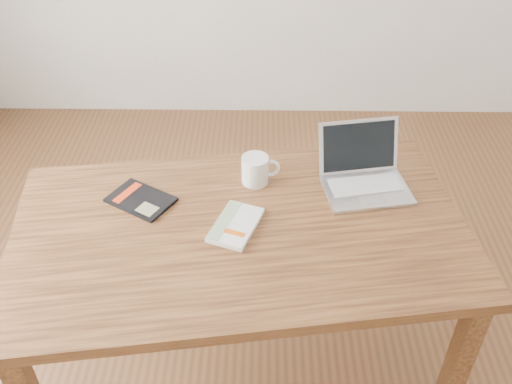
{
  "coord_description": "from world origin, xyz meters",
  "views": [
    {
      "loc": [
        -0.1,
        -1.41,
        2.0
      ],
      "look_at": [
        -0.12,
        0.03,
        0.85
      ],
      "focal_mm": 40.0,
      "sensor_mm": 36.0,
      "label": 1
    }
  ],
  "objects_px": {
    "desk": "(241,247)",
    "black_guidebook": "(141,200)",
    "white_guidebook": "(236,225)",
    "laptop": "(364,174)",
    "coffee_mug": "(256,169)"
  },
  "relations": [
    {
      "from": "desk",
      "to": "white_guidebook",
      "type": "distance_m",
      "value": 0.1
    },
    {
      "from": "coffee_mug",
      "to": "desk",
      "type": "bearing_deg",
      "value": -111.04
    },
    {
      "from": "desk",
      "to": "laptop",
      "type": "distance_m",
      "value": 0.51
    },
    {
      "from": "coffee_mug",
      "to": "laptop",
      "type": "bearing_deg",
      "value": -11.53
    },
    {
      "from": "black_guidebook",
      "to": "coffee_mug",
      "type": "xyz_separation_m",
      "value": [
        0.4,
        0.12,
        0.05
      ]
    },
    {
      "from": "white_guidebook",
      "to": "coffee_mug",
      "type": "xyz_separation_m",
      "value": [
        0.06,
        0.25,
        0.04
      ]
    },
    {
      "from": "white_guidebook",
      "to": "laptop",
      "type": "distance_m",
      "value": 0.51
    },
    {
      "from": "white_guidebook",
      "to": "black_guidebook",
      "type": "xyz_separation_m",
      "value": [
        -0.33,
        0.13,
        -0.0
      ]
    },
    {
      "from": "white_guidebook",
      "to": "laptop",
      "type": "bearing_deg",
      "value": 48.09
    },
    {
      "from": "desk",
      "to": "laptop",
      "type": "xyz_separation_m",
      "value": [
        0.43,
        0.24,
        0.13
      ]
    },
    {
      "from": "desk",
      "to": "coffee_mug",
      "type": "xyz_separation_m",
      "value": [
        0.05,
        0.25,
        0.14
      ]
    },
    {
      "from": "desk",
      "to": "black_guidebook",
      "type": "distance_m",
      "value": 0.38
    },
    {
      "from": "black_guidebook",
      "to": "white_guidebook",
      "type": "bearing_deg",
      "value": -80.03
    },
    {
      "from": "desk",
      "to": "black_guidebook",
      "type": "xyz_separation_m",
      "value": [
        -0.35,
        0.13,
        0.1
      ]
    },
    {
      "from": "black_guidebook",
      "to": "laptop",
      "type": "xyz_separation_m",
      "value": [
        0.78,
        0.11,
        0.04
      ]
    }
  ]
}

